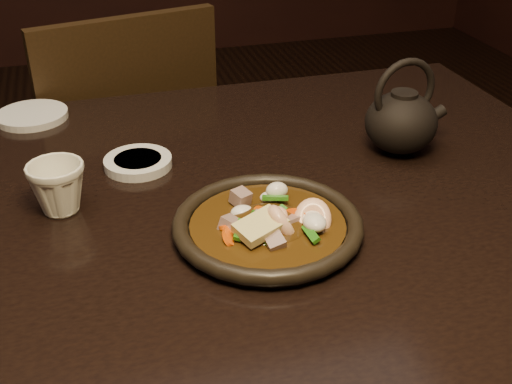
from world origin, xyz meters
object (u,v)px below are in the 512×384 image
object	(u,v)px
tea_cup	(58,186)
teapot	(402,119)
table	(115,254)
plate	(268,226)
chair	(124,168)

from	to	relation	value
tea_cup	teapot	world-z (taller)	teapot
table	teapot	xyz separation A→B (m)	(0.49, 0.06, 0.14)
plate	tea_cup	world-z (taller)	tea_cup
teapot	table	bearing A→B (deg)	-178.78
table	teapot	size ratio (longest dim) A/B	9.80
plate	chair	bearing A→B (deg)	100.94
table	teapot	world-z (taller)	teapot
plate	teapot	size ratio (longest dim) A/B	1.61
tea_cup	chair	bearing A→B (deg)	78.39
chair	plate	distance (m)	0.82
plate	table	bearing A→B (deg)	149.70
tea_cup	teapot	bearing A→B (deg)	3.75
table	tea_cup	size ratio (longest dim) A/B	19.46
table	teapot	bearing A→B (deg)	6.66
chair	plate	xyz separation A→B (m)	(0.15, -0.75, 0.28)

